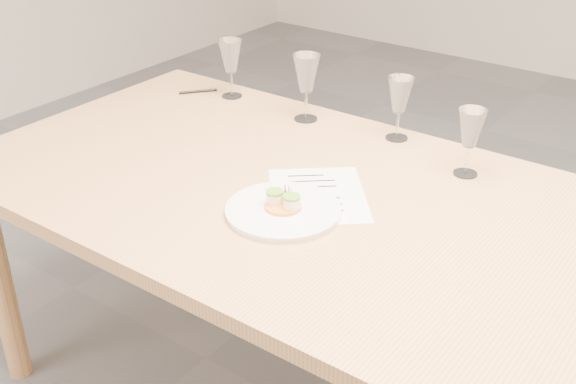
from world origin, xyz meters
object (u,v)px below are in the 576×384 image
Objects in this scene: dinner_plate at (283,210)px; wine_glass_2 at (400,96)px; wine_glass_1 at (306,75)px; recipe_sheet at (318,195)px; wine_glass_3 at (471,130)px; ballpoint_pen at (198,91)px; wine_glass_0 at (230,57)px; dining_table at (400,248)px.

dinner_plate is 1.48× the size of wine_glass_2.
wine_glass_1 reaches higher than wine_glass_2.
wine_glass_2 is (0.01, 0.55, 0.12)m from dinner_plate.
wine_glass_2 is at bearing 89.46° from dinner_plate.
wine_glass_3 reaches higher than recipe_sheet.
ballpoint_pen is (-0.72, 0.49, -0.01)m from dinner_plate.
wine_glass_0 is at bearing 176.79° from wine_glass_1.
wine_glass_1 is (0.43, 0.02, 0.14)m from ballpoint_pen.
wine_glass_2 reaches higher than recipe_sheet.
dinner_plate is at bearing -85.28° from ballpoint_pen.
dining_table is 1.04m from ballpoint_pen.
wine_glass_0 is (-0.86, 0.40, 0.20)m from dining_table.
recipe_sheet is at bearing -33.12° from wine_glass_0.
recipe_sheet is (-0.24, -0.00, 0.07)m from dining_table.
recipe_sheet is 2.07× the size of wine_glass_3.
ballpoint_pen is (-0.73, 0.36, 0.00)m from recipe_sheet.
wine_glass_2 is 0.28m from wine_glass_3.
dinner_plate is 2.61× the size of ballpoint_pen.
wine_glass_3 is (0.55, -0.06, -0.02)m from wine_glass_1.
dining_table is 11.66× the size of wine_glass_1.
recipe_sheet is (0.01, 0.13, -0.01)m from dinner_plate.
wine_glass_3 is at bearing -6.23° from wine_glass_1.
wine_glass_2 reaches higher than wine_glass_3.
dinner_plate is 0.73× the size of recipe_sheet.
dinner_plate is 0.53m from wine_glass_3.
wine_glass_0 reaches higher than wine_glass_2.
wine_glass_2 is at bearing -46.40° from ballpoint_pen.
wine_glass_1 reaches higher than wine_glass_0.
dinner_plate is at bearing -60.31° from wine_glass_1.
dining_table is at bearing -59.79° from wine_glass_2.
wine_glass_1 reaches higher than dinner_plate.
wine_glass_3 reaches higher than dinner_plate.
dinner_plate is 1.34× the size of wine_glass_1.
dining_table is at bearing 26.65° from dinner_plate.
recipe_sheet reaches higher than dining_table.
ballpoint_pen is 0.74m from wine_glass_2.
dining_table is 12.90× the size of wine_glass_2.
wine_glass_1 is at bearing -3.21° from wine_glass_0.
wine_glass_3 is (0.26, 0.45, 0.12)m from dinner_plate.
wine_glass_2 is at bearing 50.94° from recipe_sheet.
wine_glass_0 is at bearing 154.79° from dining_table.
dining_table is 8.70× the size of dinner_plate.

